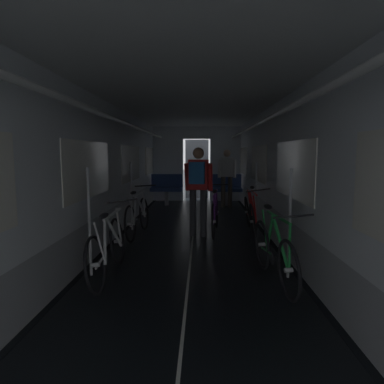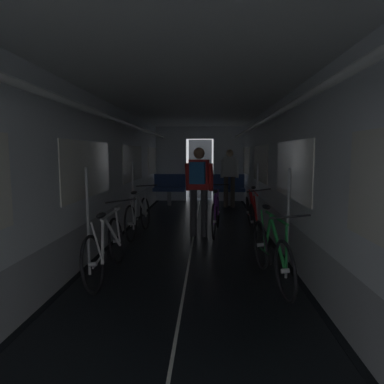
# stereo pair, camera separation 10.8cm
# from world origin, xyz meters

# --- Properties ---
(train_car_shell) EXTENTS (3.14, 12.34, 2.57)m
(train_car_shell) POSITION_xyz_m (-0.00, 3.60, 1.70)
(train_car_shell) COLOR black
(train_car_shell) RESTS_ON ground
(bench_seat_far_left) EXTENTS (0.98, 0.51, 0.95)m
(bench_seat_far_left) POSITION_xyz_m (-0.90, 8.07, 0.57)
(bench_seat_far_left) COLOR gray
(bench_seat_far_left) RESTS_ON ground
(bench_seat_far_right) EXTENTS (0.98, 0.51, 0.95)m
(bench_seat_far_right) POSITION_xyz_m (0.90, 8.07, 0.57)
(bench_seat_far_right) COLOR gray
(bench_seat_far_right) RESTS_ON ground
(bicycle_green) EXTENTS (0.44, 1.69, 0.95)m
(bicycle_green) POSITION_xyz_m (1.05, 1.94, 0.38)
(bicycle_green) COLOR black
(bicycle_green) RESTS_ON ground
(bicycle_silver) EXTENTS (0.44, 1.69, 0.95)m
(bicycle_silver) POSITION_xyz_m (-1.06, 4.21, 0.38)
(bicycle_silver) COLOR black
(bicycle_silver) RESTS_ON ground
(bicycle_red) EXTENTS (0.44, 1.69, 0.96)m
(bicycle_red) POSITION_xyz_m (1.13, 4.52, 0.38)
(bicycle_red) COLOR black
(bicycle_red) RESTS_ON ground
(bicycle_white) EXTENTS (0.44, 1.69, 0.96)m
(bicycle_white) POSITION_xyz_m (-1.02, 2.04, 0.38)
(bicycle_white) COLOR black
(bicycle_white) RESTS_ON ground
(person_cyclist_aisle) EXTENTS (0.55, 0.42, 1.69)m
(person_cyclist_aisle) POSITION_xyz_m (0.10, 4.19, 1.02)
(person_cyclist_aisle) COLOR #2D2D33
(person_cyclist_aisle) RESTS_ON ground
(bicycle_purple_in_aisle) EXTENTS (0.44, 1.69, 0.94)m
(bicycle_purple_in_aisle) POSITION_xyz_m (0.43, 4.46, 0.38)
(bicycle_purple_in_aisle) COLOR black
(bicycle_purple_in_aisle) RESTS_ON ground
(person_standing_near_bench) EXTENTS (0.53, 0.23, 1.69)m
(person_standing_near_bench) POSITION_xyz_m (0.90, 7.70, 0.98)
(person_standing_near_bench) COLOR brown
(person_standing_near_bench) RESTS_ON ground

